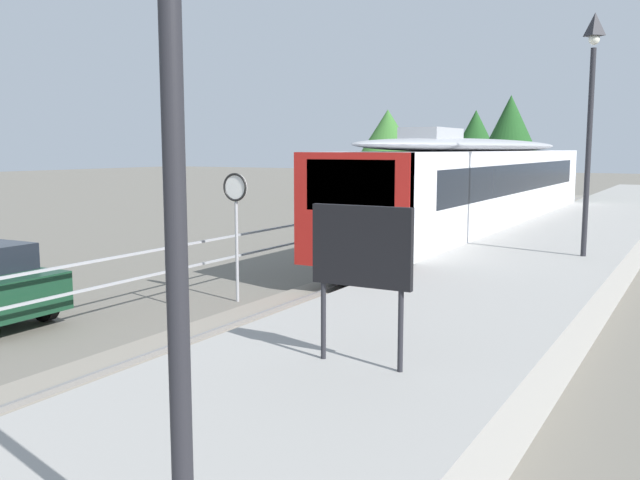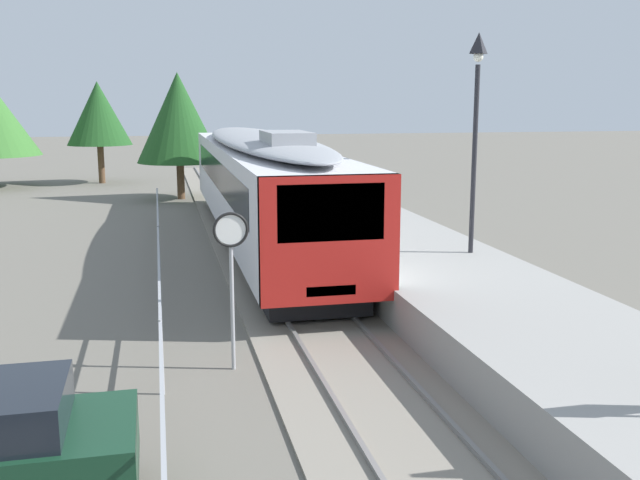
{
  "view_description": "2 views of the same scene",
  "coord_description": "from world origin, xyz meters",
  "px_view_note": "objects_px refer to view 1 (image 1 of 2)",
  "views": [
    {
      "loc": [
        6.8,
        0.91,
        3.32
      ],
      "look_at": [
        0.4,
        12.18,
        1.6
      ],
      "focal_mm": 38.76,
      "sensor_mm": 36.0,
      "label": 1
    },
    {
      "loc": [
        -3.24,
        0.69,
        4.65
      ],
      "look_at": [
        0.0,
        15.18,
        1.8
      ],
      "focal_mm": 40.82,
      "sensor_mm": 36.0,
      "label": 2
    }
  ],
  "objects_px": {
    "commuter_train": "(481,184)",
    "speed_limit_sign": "(236,205)",
    "platform_lamp_mid_platform": "(592,89)",
    "platform_notice_board": "(361,252)"
  },
  "relations": [
    {
      "from": "commuter_train",
      "to": "speed_limit_sign",
      "type": "bearing_deg",
      "value": -100.62
    },
    {
      "from": "commuter_train",
      "to": "platform_lamp_mid_platform",
      "type": "xyz_separation_m",
      "value": [
        4.36,
        -6.6,
        2.48
      ]
    },
    {
      "from": "commuter_train",
      "to": "platform_notice_board",
      "type": "xyz_separation_m",
      "value": [
        3.48,
        -16.23,
        0.04
      ]
    },
    {
      "from": "platform_lamp_mid_platform",
      "to": "platform_notice_board",
      "type": "distance_m",
      "value": 9.97
    },
    {
      "from": "platform_lamp_mid_platform",
      "to": "platform_notice_board",
      "type": "xyz_separation_m",
      "value": [
        -0.88,
        -9.63,
        -2.44
      ]
    },
    {
      "from": "platform_notice_board",
      "to": "platform_lamp_mid_platform",
      "type": "bearing_deg",
      "value": 84.8
    },
    {
      "from": "commuter_train",
      "to": "platform_lamp_mid_platform",
      "type": "height_order",
      "value": "platform_lamp_mid_platform"
    },
    {
      "from": "commuter_train",
      "to": "platform_notice_board",
      "type": "height_order",
      "value": "commuter_train"
    },
    {
      "from": "platform_lamp_mid_platform",
      "to": "speed_limit_sign",
      "type": "xyz_separation_m",
      "value": [
        -6.43,
        -4.45,
        -2.5
      ]
    },
    {
      "from": "platform_notice_board",
      "to": "speed_limit_sign",
      "type": "xyz_separation_m",
      "value": [
        -5.55,
        5.18,
        -0.06
      ]
    }
  ]
}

